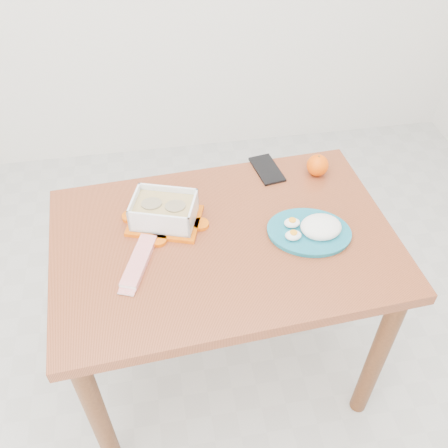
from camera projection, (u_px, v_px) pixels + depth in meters
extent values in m
plane|color=#B7B7B2|center=(211.00, 416.00, 1.90)|extent=(3.50, 3.50, 0.00)
cube|color=#97492B|center=(224.00, 242.00, 1.54)|extent=(1.09, 0.76, 0.04)
cylinder|color=brown|center=(99.00, 418.00, 1.53)|extent=(0.06, 0.06, 0.71)
cylinder|color=brown|center=(377.00, 357.00, 1.68)|extent=(0.06, 0.06, 0.71)
cylinder|color=brown|center=(91.00, 276.00, 1.93)|extent=(0.06, 0.06, 0.71)
cylinder|color=brown|center=(316.00, 237.00, 2.08)|extent=(0.06, 0.06, 0.71)
cube|color=#E05B06|center=(165.00, 221.00, 1.57)|extent=(0.26, 0.22, 0.01)
cube|color=white|center=(164.00, 210.00, 1.54)|extent=(0.22, 0.19, 0.08)
cube|color=tan|center=(164.00, 212.00, 1.54)|extent=(0.21, 0.17, 0.05)
cylinder|color=#9A8965|center=(152.00, 206.00, 1.53)|extent=(0.08, 0.08, 0.02)
cylinder|color=#9A8965|center=(175.00, 208.00, 1.53)|extent=(0.08, 0.08, 0.02)
sphere|color=#FF3C05|center=(318.00, 165.00, 1.72)|extent=(0.08, 0.08, 0.08)
cylinder|color=#176D81|center=(309.00, 232.00, 1.53)|extent=(0.31, 0.31, 0.02)
ellipsoid|color=silver|center=(321.00, 224.00, 1.51)|extent=(0.15, 0.14, 0.05)
ellipsoid|color=white|center=(292.00, 223.00, 1.53)|extent=(0.06, 0.05, 0.02)
ellipsoid|color=white|center=(293.00, 235.00, 1.49)|extent=(0.06, 0.05, 0.02)
cube|color=red|center=(139.00, 261.00, 1.45)|extent=(0.12, 0.21, 0.02)
cube|color=black|center=(267.00, 169.00, 1.76)|extent=(0.10, 0.17, 0.01)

